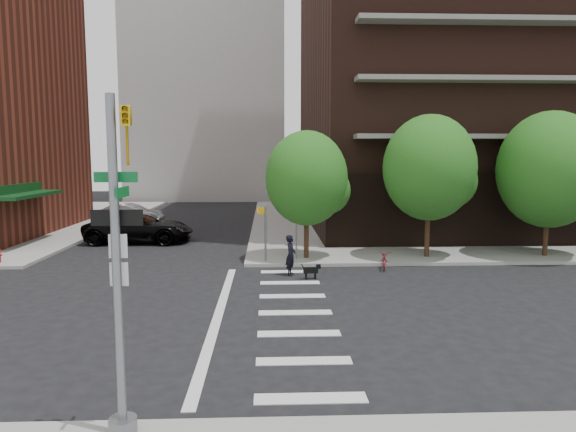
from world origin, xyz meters
TOP-DOWN VIEW (x-y plane):
  - ground at (0.00, 0.00)m, footprint 120.00×120.00m
  - sidewalk_ne at (20.50, 23.50)m, footprint 39.00×33.00m
  - crosswalk at (2.21, -0.00)m, footprint 3.85×13.00m
  - tree_a at (4.00, 8.50)m, footprint 4.00×4.00m
  - tree_b at (10.00, 8.50)m, footprint 4.50×4.50m
  - tree_c at (16.00, 8.50)m, footprint 5.00×5.00m
  - traffic_signal at (-0.47, -7.49)m, footprint 0.90×0.75m
  - pedestrian_signal at (2.32, 7.92)m, footprint 2.18×0.67m
  - parked_car_black at (-5.50, 14.09)m, footprint 2.99×6.27m
  - parked_car_maroon at (-5.75, 15.25)m, footprint 2.22×5.35m
  - parked_car_silver at (-8.20, 22.34)m, footprint 1.93×4.86m
  - scooter at (7.43, 6.50)m, footprint 0.90×1.71m
  - dog_walker at (3.09, 5.36)m, footprint 0.72×0.55m
  - dog at (3.93, 4.64)m, footprint 0.73×0.26m

SIDE VIEW (x-z plane):
  - ground at x=0.00m, z-range 0.00..0.00m
  - crosswalk at x=2.21m, z-range 0.00..0.01m
  - sidewalk_ne at x=20.50m, z-range 0.00..0.15m
  - dog at x=3.93m, z-range 0.08..0.69m
  - scooter at x=7.43m, z-range 0.00..0.86m
  - parked_car_maroon at x=-5.75m, z-range 0.00..1.55m
  - parked_car_silver at x=-8.20m, z-range 0.00..1.57m
  - parked_car_black at x=-5.50m, z-range 0.00..1.73m
  - dog_walker at x=3.09m, z-range 0.00..1.75m
  - pedestrian_signal at x=2.32m, z-range 0.55..3.15m
  - traffic_signal at x=-0.47m, z-range -0.30..5.70m
  - tree_a at x=4.00m, z-range 1.09..6.99m
  - tree_c at x=16.00m, z-range 1.05..7.85m
  - tree_b at x=10.00m, z-range 1.22..7.87m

